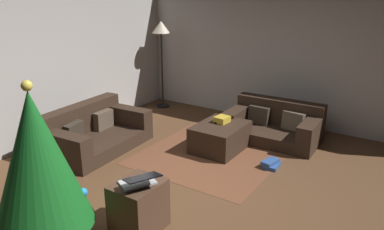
# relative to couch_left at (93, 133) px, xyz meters

# --- Properties ---
(ground_plane) EXTENTS (6.40, 6.40, 0.00)m
(ground_plane) POSITION_rel_couch_left_xyz_m (-0.29, -2.25, -0.26)
(ground_plane) COLOR brown
(rear_partition) EXTENTS (6.40, 0.12, 2.60)m
(rear_partition) POSITION_rel_couch_left_xyz_m (-0.29, 0.89, 1.04)
(rear_partition) COLOR #BCB7B2
(rear_partition) RESTS_ON ground_plane
(corner_partition) EXTENTS (0.12, 6.40, 2.60)m
(corner_partition) POSITION_rel_couch_left_xyz_m (2.85, -2.25, 1.04)
(corner_partition) COLOR #B5B0AB
(corner_partition) RESTS_ON ground_plane
(couch_left) EXTENTS (1.70, 1.06, 0.68)m
(couch_left) POSITION_rel_couch_left_xyz_m (0.00, 0.00, 0.00)
(couch_left) COLOR #332319
(couch_left) RESTS_ON ground_plane
(couch_right) EXTENTS (0.92, 1.53, 0.63)m
(couch_right) POSITION_rel_couch_left_xyz_m (1.95, -2.28, -0.01)
(couch_right) COLOR #332319
(couch_right) RESTS_ON ground_plane
(ottoman) EXTENTS (0.89, 0.68, 0.42)m
(ottoman) POSITION_rel_couch_left_xyz_m (1.05, -1.73, -0.05)
(ottoman) COLOR #332319
(ottoman) RESTS_ON ground_plane
(gift_box) EXTENTS (0.24, 0.21, 0.10)m
(gift_box) POSITION_rel_couch_left_xyz_m (1.16, -1.70, 0.21)
(gift_box) COLOR gold
(gift_box) RESTS_ON ottoman
(tv_remote) EXTENTS (0.13, 0.16, 0.02)m
(tv_remote) POSITION_rel_couch_left_xyz_m (1.10, -1.68, 0.17)
(tv_remote) COLOR black
(tv_remote) RESTS_ON ottoman
(christmas_tree) EXTENTS (0.95, 0.95, 1.70)m
(christmas_tree) POSITION_rel_couch_left_xyz_m (-1.96, -1.45, 0.68)
(christmas_tree) COLOR brown
(christmas_tree) RESTS_ON ground_plane
(side_table) EXTENTS (0.52, 0.44, 0.55)m
(side_table) POSITION_rel_couch_left_xyz_m (-1.26, -2.04, 0.02)
(side_table) COLOR #4C3323
(side_table) RESTS_ON ground_plane
(laptop) EXTENTS (0.48, 0.49, 0.17)m
(laptop) POSITION_rel_couch_left_xyz_m (-1.28, -2.09, 0.35)
(laptop) COLOR silver
(laptop) RESTS_ON side_table
(book_stack) EXTENTS (0.32, 0.24, 0.10)m
(book_stack) POSITION_rel_couch_left_xyz_m (0.91, -2.66, -0.21)
(book_stack) COLOR #2D5193
(book_stack) RESTS_ON ground_plane
(corner_lamp) EXTENTS (0.36, 0.36, 1.80)m
(corner_lamp) POSITION_rel_couch_left_xyz_m (2.37, 0.40, 1.28)
(corner_lamp) COLOR black
(corner_lamp) RESTS_ON ground_plane
(area_rug) EXTENTS (2.60, 2.00, 0.01)m
(area_rug) POSITION_rel_couch_left_xyz_m (1.05, -1.73, -0.25)
(area_rug) COLOR brown
(area_rug) RESTS_ON ground_plane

